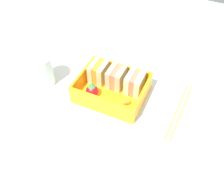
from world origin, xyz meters
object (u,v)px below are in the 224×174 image
at_px(sandwich_left, 99,72).
at_px(sandwich_center_left, 116,77).
at_px(drinking_glass, 42,71).
at_px(carrot_stick_far_left, 121,104).
at_px(strawberry_far_left, 92,91).
at_px(chopstick_pair, 180,110).
at_px(sandwich_center, 135,83).

relative_size(sandwich_left, sandwich_center_left, 1.00).
distance_m(sandwich_center_left, drinking_glass, 0.19).
bearing_deg(carrot_stick_far_left, sandwich_left, 146.63).
height_order(sandwich_left, drinking_glass, drinking_glass).
distance_m(strawberry_far_left, chopstick_pair, 0.21).
xyz_separation_m(sandwich_center_left, strawberry_far_left, (-0.04, -0.06, -0.01)).
bearing_deg(strawberry_far_left, carrot_stick_far_left, -0.30).
relative_size(chopstick_pair, drinking_glass, 2.28).
bearing_deg(sandwich_center, carrot_stick_far_left, -100.09).
relative_size(sandwich_left, strawberry_far_left, 1.42).
relative_size(carrot_stick_far_left, chopstick_pair, 0.21).
bearing_deg(drinking_glass, carrot_stick_far_left, 0.06).
bearing_deg(drinking_glass, sandwich_left, 23.72).
distance_m(sandwich_left, strawberry_far_left, 0.06).
bearing_deg(sandwich_center_left, carrot_stick_far_left, -56.17).
xyz_separation_m(sandwich_left, sandwich_center, (0.10, 0.00, 0.00)).
bearing_deg(chopstick_pair, sandwich_left, 178.07).
bearing_deg(sandwich_center_left, drinking_glass, -162.23).
xyz_separation_m(carrot_stick_far_left, chopstick_pair, (0.13, 0.05, -0.01)).
bearing_deg(drinking_glass, strawberry_far_left, 0.25).
height_order(strawberry_far_left, drinking_glass, drinking_glass).
xyz_separation_m(sandwich_left, drinking_glass, (-0.13, -0.06, 0.00)).
distance_m(sandwich_center, carrot_stick_far_left, 0.06).
height_order(carrot_stick_far_left, drinking_glass, drinking_glass).
height_order(sandwich_center, carrot_stick_far_left, sandwich_center).
height_order(carrot_stick_far_left, chopstick_pair, carrot_stick_far_left).
relative_size(sandwich_center_left, chopstick_pair, 0.27).
xyz_separation_m(sandwich_center_left, carrot_stick_far_left, (0.04, -0.06, -0.02)).
bearing_deg(sandwich_center, sandwich_left, 180.00).
distance_m(strawberry_far_left, carrot_stick_far_left, 0.08).
xyz_separation_m(sandwich_left, carrot_stick_far_left, (0.09, -0.06, -0.02)).
distance_m(carrot_stick_far_left, chopstick_pair, 0.14).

